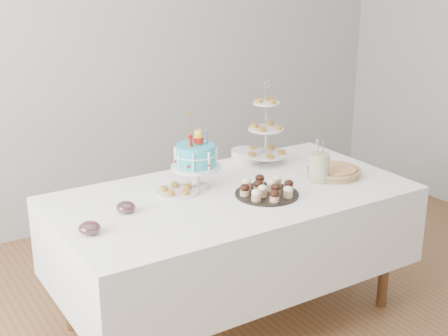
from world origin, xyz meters
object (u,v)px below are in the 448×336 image
cupcake_tray (267,188)px  pie (334,171)px  birthday_cake (196,168)px  jam_bowl_a (90,228)px  table (232,231)px  plate_stack (246,156)px  tiered_stand (266,129)px  utensil_pitcher (319,167)px  jam_bowl_b (126,207)px  pastry_plate (177,190)px

cupcake_tray → pie: 0.51m
birthday_cake → jam_bowl_a: bearing=-169.0°
table → plate_stack: bearing=47.9°
tiered_stand → jam_bowl_a: tiered_stand is taller
tiered_stand → utensil_pitcher: 0.45m
jam_bowl_a → jam_bowl_b: size_ratio=1.06×
cupcake_tray → utensil_pitcher: utensil_pitcher is taller
pie → jam_bowl_b: jam_bowl_b is taller
tiered_stand → plate_stack: size_ratio=2.71×
table → cupcake_tray: bearing=-46.1°
pie → pastry_plate: 0.93m
plate_stack → pastry_plate: (-0.62, -0.25, -0.02)m
pastry_plate → birthday_cake: bearing=7.6°
cupcake_tray → plate_stack: cupcake_tray is taller
birthday_cake → cupcake_tray: (0.26, -0.30, -0.08)m
tiered_stand → plate_stack: (-0.08, 0.09, -0.18)m
birthday_cake → utensil_pitcher: 0.69m
jam_bowl_b → cupcake_tray: bearing=-13.9°
pie → plate_stack: plate_stack is taller
tiered_stand → pastry_plate: size_ratio=2.21×
pastry_plate → jam_bowl_b: size_ratio=2.41×
birthday_cake → jam_bowl_b: size_ratio=4.36×
pie → utensil_pitcher: utensil_pitcher is taller
table → jam_bowl_a: jam_bowl_a is taller
jam_bowl_a → utensil_pitcher: size_ratio=0.41×
table → plate_stack: 0.60m
jam_bowl_a → pie: bearing=0.4°
pastry_plate → utensil_pitcher: 0.81m
cupcake_tray → utensil_pitcher: bearing=2.7°
pie → tiered_stand: size_ratio=0.61×
cupcake_tray → plate_stack: bearing=66.7°
birthday_cake → pastry_plate: bearing=178.1°
cupcake_tray → jam_bowl_b: size_ratio=3.55×
jam_bowl_b → birthday_cake: bearing=14.2°
pastry_plate → utensil_pitcher: (0.76, -0.26, 0.07)m
pastry_plate → utensil_pitcher: bearing=-19.1°
pastry_plate → jam_bowl_a: bearing=-156.9°
pie → pastry_plate: pie is taller
cupcake_tray → pie: bearing=4.9°
pie → plate_stack: bearing=119.2°
birthday_cake → jam_bowl_b: (-0.47, -0.12, -0.09)m
cupcake_tray → pastry_plate: bearing=144.3°
birthday_cake → pastry_plate: birthday_cake is taller
table → pastry_plate: size_ratio=8.33×
tiered_stand → jam_bowl_b: bearing=-165.6°
table → tiered_stand: (0.44, 0.31, 0.44)m
plate_stack → utensil_pitcher: utensil_pitcher is taller
table → cupcake_tray: 0.32m
table → birthday_cake: birthday_cake is taller
table → tiered_stand: 0.70m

